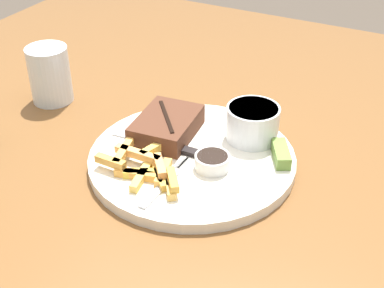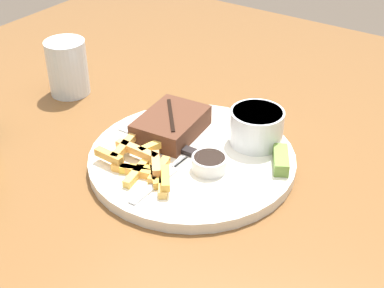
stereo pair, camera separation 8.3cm
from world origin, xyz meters
The scene contains 10 objects.
dining_table centered at (0.00, 0.00, 0.67)m, with size 1.39×1.47×0.73m.
dinner_plate centered at (0.00, 0.00, 0.74)m, with size 0.33×0.33×0.02m.
steak_portion centered at (0.03, 0.06, 0.76)m, with size 0.13×0.10×0.04m.
fries_pile centered at (-0.07, 0.04, 0.76)m, with size 0.14×0.15×0.02m.
coleslaw_cup centered at (0.09, -0.06, 0.78)m, with size 0.09×0.09×0.06m.
dipping_sauce_cup centered at (-0.02, -0.04, 0.76)m, with size 0.05×0.05×0.02m.
pickle_spear centered at (0.05, -0.13, 0.76)m, with size 0.07×0.05×0.02m.
fork_utensil centered at (-0.09, 0.00, 0.75)m, with size 0.13×0.01×0.00m.
knife_utensil centered at (0.00, 0.04, 0.75)m, with size 0.02×0.17×0.01m.
drinking_glass centered at (0.07, 0.33, 0.78)m, with size 0.08×0.08×0.11m.
Camera 1 is at (-0.61, -0.32, 1.23)m, focal length 50.00 mm.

